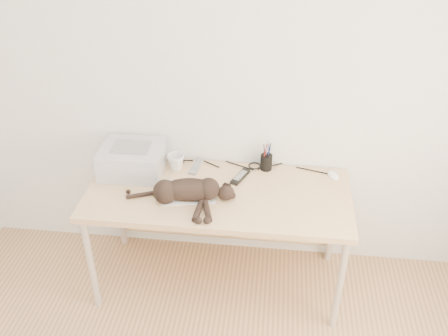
# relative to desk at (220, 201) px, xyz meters

# --- Properties ---
(wall_back) EXTENTS (3.50, 0.00, 3.50)m
(wall_back) POSITION_rel_desk_xyz_m (0.00, 0.27, 0.69)
(wall_back) COLOR silver
(wall_back) RESTS_ON floor
(desk) EXTENTS (1.60, 0.70, 0.74)m
(desk) POSITION_rel_desk_xyz_m (0.00, 0.00, 0.00)
(desk) COLOR #DBBC80
(desk) RESTS_ON floor
(printer) EXTENTS (0.39, 0.34, 0.18)m
(printer) POSITION_rel_desk_xyz_m (-0.57, 0.08, 0.22)
(printer) COLOR #B6B6BB
(printer) RESTS_ON desk
(papers) EXTENTS (0.36, 0.28, 0.01)m
(papers) POSITION_rel_desk_xyz_m (-0.19, -0.12, 0.14)
(papers) COLOR white
(papers) RESTS_ON desk
(cat) EXTENTS (0.66, 0.31, 0.15)m
(cat) POSITION_rel_desk_xyz_m (-0.18, -0.19, 0.20)
(cat) COLOR black
(cat) RESTS_ON desk
(mug) EXTENTS (0.15, 0.15, 0.10)m
(mug) POSITION_rel_desk_xyz_m (-0.30, 0.14, 0.18)
(mug) COLOR silver
(mug) RESTS_ON desk
(pen_cup) EXTENTS (0.08, 0.08, 0.19)m
(pen_cup) POSITION_rel_desk_xyz_m (0.28, 0.20, 0.19)
(pen_cup) COLOR black
(pen_cup) RESTS_ON desk
(remote_grey) EXTENTS (0.07, 0.18, 0.02)m
(remote_grey) POSITION_rel_desk_xyz_m (-0.18, 0.16, 0.14)
(remote_grey) COLOR gray
(remote_grey) RESTS_ON desk
(remote_black) EXTENTS (0.12, 0.19, 0.02)m
(remote_black) POSITION_rel_desk_xyz_m (0.12, 0.08, 0.14)
(remote_black) COLOR black
(remote_black) RESTS_ON desk
(mouse) EXTENTS (0.09, 0.12, 0.03)m
(mouse) POSITION_rel_desk_xyz_m (0.70, 0.17, 0.15)
(mouse) COLOR white
(mouse) RESTS_ON desk
(cable_tangle) EXTENTS (1.36, 0.08, 0.01)m
(cable_tangle) POSITION_rel_desk_xyz_m (0.00, 0.22, 0.14)
(cable_tangle) COLOR black
(cable_tangle) RESTS_ON desk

